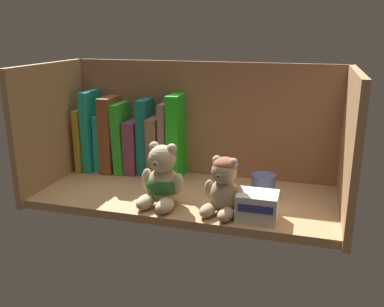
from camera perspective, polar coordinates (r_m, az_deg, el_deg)
shelf_board at (r=108.03cm, az=-0.71°, el=-5.91°), size 73.92×31.21×2.00cm
shelf_back_panel at (r=118.16cm, az=1.52°, el=4.19°), size 76.32×1.20×33.92cm
shelf_side_panel_left at (r=119.16cm, az=-18.44°, el=3.44°), size 1.60×33.61×33.92cm
shelf_side_panel_right at (r=99.29cm, az=20.63°, el=0.68°), size 1.60×33.61×33.92cm
book_0 at (r=129.50cm, az=-13.89°, el=2.17°), size 1.65×14.77×18.31cm
book_1 at (r=127.79cm, az=-13.06°, el=3.21°), size 2.23×13.17×23.37cm
book_2 at (r=127.41cm, az=-11.93°, el=1.60°), size 2.66×9.24×16.38cm
book_3 at (r=125.27cm, az=-10.68°, el=2.73°), size 3.62×12.61×21.89cm
book_4 at (r=123.98cm, az=-9.23°, el=2.27°), size 3.43×11.74×20.31cm
book_5 at (r=123.22cm, az=-7.72°, el=1.04°), size 3.45×10.64×15.24cm
book_6 at (r=121.03cm, az=-6.19°, el=2.35°), size 3.11×9.08×21.53cm
book_7 at (r=120.43cm, az=-4.66°, el=1.15°), size 3.12×11.68×16.79cm
book_8 at (r=118.95cm, az=-3.40°, el=2.01°), size 2.05×10.56×20.91cm
book_9 at (r=117.67cm, az=-1.96°, el=2.48°), size 3.78×10.90×23.37cm
teddy_bear_larger at (r=99.12cm, az=-4.05°, el=-3.75°), size 11.25×11.95×15.20cm
teddy_bear_smaller at (r=94.42cm, az=4.28°, el=-4.60°), size 10.11×10.39×13.28cm
pillar_candle at (r=104.80cm, az=9.65°, el=-4.47°), size 5.87×5.87×6.24cm
small_product_box at (r=93.94cm, az=8.87°, el=-7.05°), size 8.90×7.28×6.01cm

